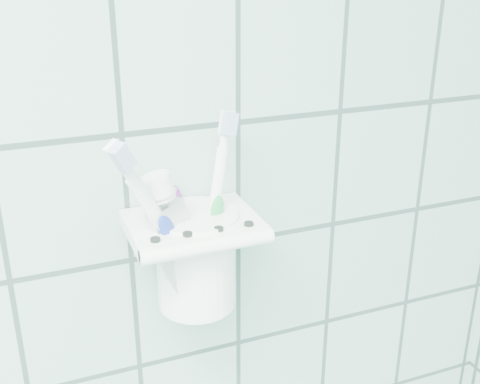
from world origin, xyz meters
The scene contains 6 objects.
holder_bracket centered at (0.66, 1.15, 1.30)m, with size 0.13×0.10×0.04m.
cup centered at (0.66, 1.16, 1.27)m, with size 0.09×0.09×0.10m.
toothbrush_pink centered at (0.67, 1.16, 1.33)m, with size 0.09×0.06×0.21m.
toothbrush_blue centered at (0.65, 1.15, 1.32)m, with size 0.02×0.09×0.20m.
toothbrush_orange centered at (0.66, 1.14, 1.32)m, with size 0.05×0.04×0.20m.
toothpaste_tube centered at (0.66, 1.14, 1.30)m, with size 0.06×0.04×0.16m.
Camera 1 is at (0.51, 0.64, 1.56)m, focal length 45.00 mm.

